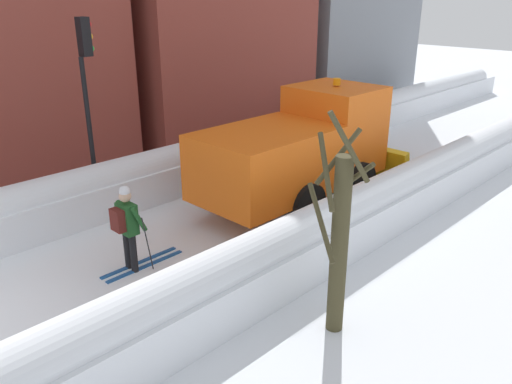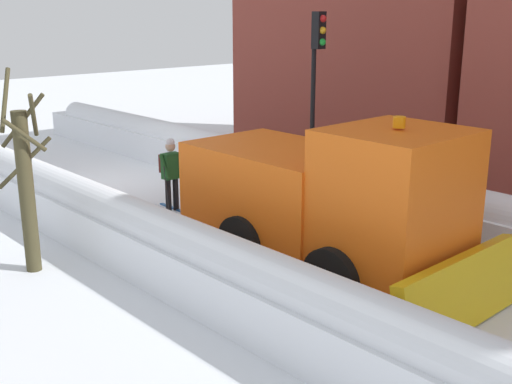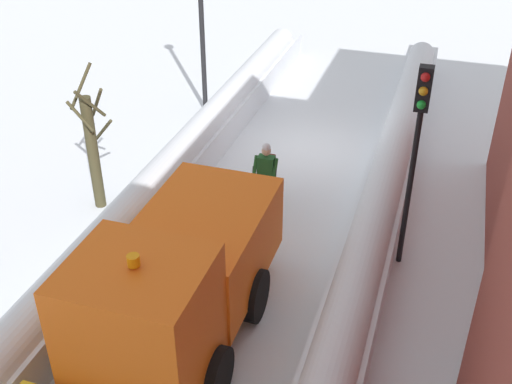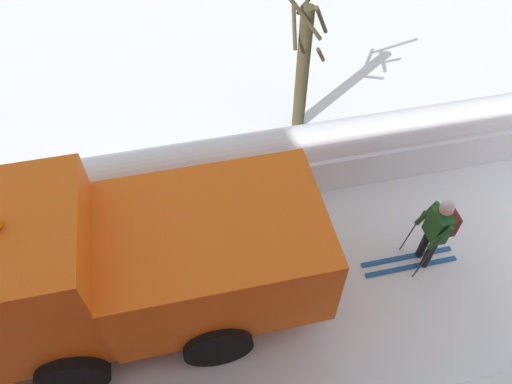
{
  "view_description": "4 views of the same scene",
  "coord_description": "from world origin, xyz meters",
  "px_view_note": "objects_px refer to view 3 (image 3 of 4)",
  "views": [
    {
      "loc": [
        8.38,
        -1.4,
        5.29
      ],
      "look_at": [
        0.64,
        6.52,
        0.93
      ],
      "focal_mm": 36.21,
      "sensor_mm": 36.0,
      "label": 1
    },
    {
      "loc": [
        8.73,
        15.8,
        4.72
      ],
      "look_at": [
        -0.05,
        6.17,
        1.02
      ],
      "focal_mm": 44.92,
      "sensor_mm": 36.0,
      "label": 2
    },
    {
      "loc": [
        -3.77,
        16.54,
        8.91
      ],
      "look_at": [
        -0.25,
        5.56,
        1.77
      ],
      "focal_mm": 44.3,
      "sensor_mm": 36.0,
      "label": 3
    },
    {
      "loc": [
        -3.83,
        7.46,
        7.93
      ],
      "look_at": [
        1.21,
        6.36,
        1.58
      ],
      "focal_mm": 34.13,
      "sensor_mm": 36.0,
      "label": 4
    }
  ],
  "objects_px": {
    "street_lamp": "(201,7)",
    "bare_tree_near": "(93,148)",
    "plow_truck": "(177,283)",
    "traffic_light_pole": "(417,133)",
    "skier": "(266,172)"
  },
  "relations": [
    {
      "from": "bare_tree_near",
      "to": "skier",
      "type": "bearing_deg",
      "value": -162.51
    },
    {
      "from": "skier",
      "to": "street_lamp",
      "type": "xyz_separation_m",
      "value": [
        3.7,
        -5.09,
        2.49
      ]
    },
    {
      "from": "traffic_light_pole",
      "to": "street_lamp",
      "type": "bearing_deg",
      "value": -41.74
    },
    {
      "from": "bare_tree_near",
      "to": "street_lamp",
      "type": "bearing_deg",
      "value": -93.35
    },
    {
      "from": "street_lamp",
      "to": "bare_tree_near",
      "type": "height_order",
      "value": "street_lamp"
    },
    {
      "from": "traffic_light_pole",
      "to": "bare_tree_near",
      "type": "height_order",
      "value": "traffic_light_pole"
    },
    {
      "from": "street_lamp",
      "to": "skier",
      "type": "bearing_deg",
      "value": 126.01
    },
    {
      "from": "plow_truck",
      "to": "street_lamp",
      "type": "relative_size",
      "value": 1.08
    },
    {
      "from": "plow_truck",
      "to": "bare_tree_near",
      "type": "xyz_separation_m",
      "value": [
        3.95,
        -3.87,
        0.19
      ]
    },
    {
      "from": "street_lamp",
      "to": "bare_tree_near",
      "type": "relative_size",
      "value": 1.48
    },
    {
      "from": "plow_truck",
      "to": "skier",
      "type": "xyz_separation_m",
      "value": [
        -0.12,
        -5.15,
        -0.48
      ]
    },
    {
      "from": "bare_tree_near",
      "to": "traffic_light_pole",
      "type": "bearing_deg",
      "value": 179.22
    },
    {
      "from": "skier",
      "to": "bare_tree_near",
      "type": "height_order",
      "value": "bare_tree_near"
    },
    {
      "from": "plow_truck",
      "to": "traffic_light_pole",
      "type": "height_order",
      "value": "traffic_light_pole"
    },
    {
      "from": "plow_truck",
      "to": "street_lamp",
      "type": "height_order",
      "value": "street_lamp"
    }
  ]
}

